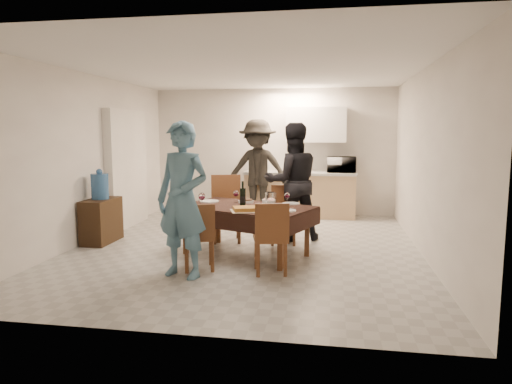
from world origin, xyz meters
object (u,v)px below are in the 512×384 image
console (101,221)px  wine_bottle (243,193)px  dining_table (246,208)px  water_jug (100,186)px  water_pitcher (270,200)px  savoury_tart (248,209)px  microwave (342,165)px  person_far (292,182)px  person_kitchen (257,170)px  person_near (182,200)px

console → wine_bottle: bearing=-7.7°
dining_table → wine_bottle: size_ratio=5.96×
water_jug → water_pitcher: size_ratio=1.89×
dining_table → savoury_tart: 0.40m
console → microwave: (3.70, 2.74, 0.73)m
water_pitcher → savoury_tart: size_ratio=0.49×
console → wine_bottle: 2.38m
water_jug → savoury_tart: 2.57m
console → person_far: (2.90, 0.69, 0.59)m
person_kitchen → microwave: bearing=15.5°
console → person_kitchen: person_kitchen is taller
water_pitcher → dining_table: bearing=171.9°
savoury_tart → person_kitchen: 3.06m
console → water_jug: size_ratio=1.87×
water_jug → microwave: bearing=36.5°
dining_table → water_pitcher: bearing=13.8°
water_pitcher → person_far: 1.13m
dining_table → water_pitcher: size_ratio=9.72×
savoury_tart → person_kitchen: size_ratio=0.22×
water_jug → person_far: 2.98m
savoury_tart → person_far: 1.51m
water_jug → person_kitchen: person_kitchen is taller
console → person_far: 3.04m
savoury_tart → person_kitchen: (-0.37, 3.03, 0.26)m
dining_table → person_near: person_near is taller
wine_bottle → person_kitchen: (-0.22, 2.60, 0.11)m
dining_table → person_kitchen: 2.68m
water_pitcher → console: bearing=171.4°
wine_bottle → person_near: size_ratio=0.19×
wine_bottle → person_kitchen: bearing=94.9°
person_near → person_kitchen: size_ratio=0.94×
microwave → person_kitchen: 1.68m
microwave → console: bearing=36.5°
person_near → person_kitchen: bearing=101.8°
microwave → person_far: (-0.80, -2.05, -0.14)m
dining_table → person_kitchen: bearing=117.8°
water_jug → person_near: (1.80, -1.41, 0.04)m
water_jug → microwave: 4.61m
wine_bottle → savoury_tart: size_ratio=0.79×
water_jug → dining_table: bearing=-8.7°
dining_table → person_far: size_ratio=1.09×
person_far → microwave: bearing=-131.4°
person_near → person_far: 2.37m
console → dining_table: bearing=-8.7°
dining_table → water_jug: (-2.35, 0.36, 0.22)m
person_near → person_kitchen: person_kitchen is taller
water_jug → person_far: (2.90, 0.69, 0.05)m
dining_table → water_jug: 2.39m
water_jug → person_near: 2.29m
water_jug → savoury_tart: (2.45, -0.74, -0.16)m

